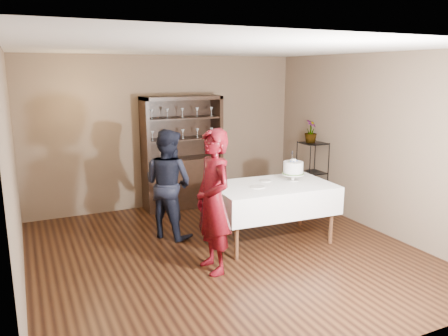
{
  "coord_description": "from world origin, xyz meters",
  "views": [
    {
      "loc": [
        -2.38,
        -5.02,
        2.43
      ],
      "look_at": [
        0.02,
        0.1,
        1.17
      ],
      "focal_mm": 35.0,
      "sensor_mm": 36.0,
      "label": 1
    }
  ],
  "objects": [
    {
      "name": "ceiling",
      "position": [
        0.0,
        0.0,
        2.7
      ],
      "size": [
        5.0,
        5.0,
        0.0
      ],
      "primitive_type": "plane",
      "rotation": [
        3.14,
        0.0,
        0.0
      ],
      "color": "silver",
      "rests_on": "back_wall"
    },
    {
      "name": "floor",
      "position": [
        0.0,
        0.0,
        0.0
      ],
      "size": [
        5.0,
        5.0,
        0.0
      ],
      "primitive_type": "plane",
      "color": "black",
      "rests_on": "ground"
    },
    {
      "name": "plate_near",
      "position": [
        0.52,
        0.07,
        0.86
      ],
      "size": [
        0.22,
        0.22,
        0.01
      ],
      "primitive_type": "cylinder",
      "rotation": [
        0.0,
        0.0,
        -0.07
      ],
      "color": "white",
      "rests_on": "cake_table"
    },
    {
      "name": "cake_table",
      "position": [
        0.8,
        0.13,
        0.65
      ],
      "size": [
        1.75,
        1.13,
        0.85
      ],
      "rotation": [
        0.0,
        0.0,
        -0.06
      ],
      "color": "white",
      "rests_on": "floor"
    },
    {
      "name": "plate_far",
      "position": [
        0.8,
        0.33,
        0.86
      ],
      "size": [
        0.21,
        0.21,
        0.01
      ],
      "primitive_type": "cylinder",
      "rotation": [
        0.0,
        0.0,
        0.21
      ],
      "color": "white",
      "rests_on": "cake_table"
    },
    {
      "name": "china_hutch",
      "position": [
        0.2,
        2.25,
        0.66
      ],
      "size": [
        1.4,
        0.48,
        2.0
      ],
      "color": "black",
      "rests_on": "floor"
    },
    {
      "name": "potted_plant",
      "position": [
        2.24,
        1.23,
        1.39
      ],
      "size": [
        0.32,
        0.32,
        0.4
      ],
      "primitive_type": "imported",
      "rotation": [
        0.0,
        0.0,
        0.69
      ],
      "color": "#42622F",
      "rests_on": "plant_etagere"
    },
    {
      "name": "woman",
      "position": [
        -0.36,
        -0.4,
        0.89
      ],
      "size": [
        0.46,
        0.67,
        1.77
      ],
      "primitive_type": "imported",
      "rotation": [
        0.0,
        0.0,
        -1.52
      ],
      "color": "#3C0510",
      "rests_on": "floor"
    },
    {
      "name": "plant_etagere",
      "position": [
        2.28,
        1.2,
        0.65
      ],
      "size": [
        0.42,
        0.42,
        1.2
      ],
      "color": "black",
      "rests_on": "floor"
    },
    {
      "name": "wall_right",
      "position": [
        2.5,
        0.0,
        1.35
      ],
      "size": [
        0.02,
        5.0,
        2.7
      ],
      "primitive_type": "cube",
      "color": "brown",
      "rests_on": "floor"
    },
    {
      "name": "back_wall",
      "position": [
        0.0,
        2.5,
        1.35
      ],
      "size": [
        5.0,
        0.02,
        2.7
      ],
      "primitive_type": "cube",
      "color": "brown",
      "rests_on": "floor"
    },
    {
      "name": "cake",
      "position": [
        1.18,
        0.19,
        1.03
      ],
      "size": [
        0.37,
        0.37,
        0.45
      ],
      "rotation": [
        0.0,
        0.0,
        0.37
      ],
      "color": "white",
      "rests_on": "cake_table"
    },
    {
      "name": "wall_left",
      "position": [
        -2.5,
        0.0,
        1.35
      ],
      "size": [
        0.02,
        5.0,
        2.7
      ],
      "primitive_type": "cube",
      "color": "brown",
      "rests_on": "floor"
    },
    {
      "name": "man",
      "position": [
        -0.49,
        0.95,
        0.81
      ],
      "size": [
        0.95,
        0.99,
        1.62
      ],
      "primitive_type": "imported",
      "rotation": [
        0.0,
        0.0,
        2.17
      ],
      "color": "black",
      "rests_on": "floor"
    }
  ]
}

